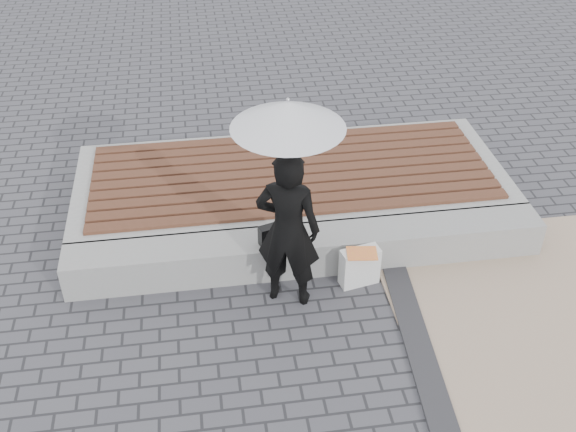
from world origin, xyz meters
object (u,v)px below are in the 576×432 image
(parasol, at_px, (288,115))
(woman, at_px, (288,230))
(seating_ledge, at_px, (308,250))
(handbag, at_px, (273,234))
(canvas_tote, at_px, (360,267))

(parasol, bearing_deg, woman, 0.00)
(seating_ledge, bearing_deg, handbag, -169.12)
(parasol, xyz_separation_m, canvas_tote, (0.75, 0.11, -1.83))
(seating_ledge, bearing_deg, parasol, -121.69)
(parasol, height_order, handbag, parasol)
(woman, distance_m, handbag, 0.52)
(parasol, distance_m, handbag, 1.59)
(seating_ledge, height_order, parasol, parasol)
(woman, xyz_separation_m, canvas_tote, (0.75, 0.11, -0.63))
(parasol, relative_size, handbag, 4.20)
(woman, distance_m, canvas_tote, 0.99)
(seating_ledge, relative_size, woman, 2.97)
(seating_ledge, bearing_deg, woman, -121.69)
(handbag, distance_m, canvas_tote, 0.94)
(seating_ledge, height_order, handbag, handbag)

